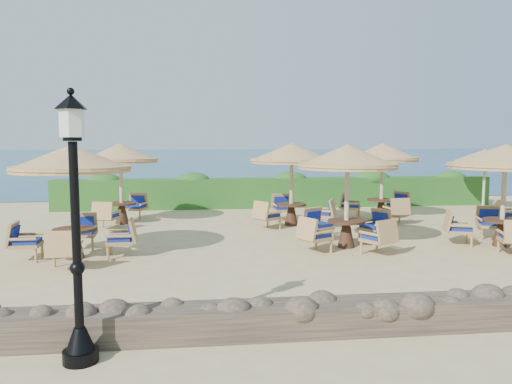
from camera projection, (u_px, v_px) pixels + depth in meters
name	position (u px, v px, depth m)	size (l,w,h in m)	color
ground	(321.00, 242.00, 13.52)	(120.00, 120.00, 0.00)	tan
sea	(217.00, 156.00, 82.65)	(160.00, 160.00, 0.00)	navy
hedge	(279.00, 193.00, 20.57)	(18.00, 0.90, 1.20)	#1C4D18
stone_wall	(425.00, 313.00, 7.37)	(15.00, 0.65, 0.44)	brown
lamp_post	(76.00, 240.00, 6.08)	(0.44, 0.44, 3.31)	black
extra_parasol	(485.00, 155.00, 19.34)	(2.30, 2.30, 2.41)	#C7B68C
cafe_set_0	(72.00, 182.00, 11.51)	(2.83, 2.83, 2.65)	#C7B68C
cafe_set_1	(347.00, 180.00, 12.73)	(2.80, 2.80, 2.65)	#C7B68C
cafe_set_2	(505.00, 176.00, 12.85)	(2.91, 2.91, 2.65)	#C7B68C
cafe_set_3	(121.00, 165.00, 16.30)	(2.45, 2.88, 2.65)	#C7B68C
cafe_set_4	(292.00, 167.00, 16.02)	(2.77, 2.78, 2.65)	#C7B68C
cafe_set_5	(382.00, 167.00, 17.27)	(2.76, 2.66, 2.65)	#C7B68C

